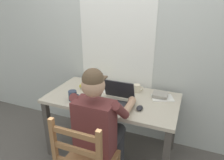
% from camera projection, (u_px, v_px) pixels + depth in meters
% --- Properties ---
extents(ground_plane, '(8.00, 8.00, 0.00)m').
position_uv_depth(ground_plane, '(112.00, 150.00, 2.52)').
color(ground_plane, '#56514C').
extents(back_wall, '(6.00, 0.08, 2.60)m').
position_uv_depth(back_wall, '(126.00, 38.00, 2.42)').
color(back_wall, beige).
rests_on(back_wall, ground).
extents(desk, '(1.41, 0.74, 0.74)m').
position_uv_depth(desk, '(112.00, 105.00, 2.28)').
color(desk, '#BCB29E').
rests_on(desk, ground).
extents(seated_person, '(0.50, 0.60, 1.25)m').
position_uv_depth(seated_person, '(100.00, 123.00, 1.86)').
color(seated_person, brown).
rests_on(seated_person, ground).
extents(laptop, '(0.33, 0.31, 0.22)m').
position_uv_depth(laptop, '(116.00, 99.00, 2.08)').
color(laptop, '#232328').
rests_on(laptop, desk).
extents(computer_mouse, '(0.06, 0.10, 0.03)m').
position_uv_depth(computer_mouse, '(140.00, 108.00, 1.99)').
color(computer_mouse, '#232328').
rests_on(computer_mouse, desk).
extents(coffee_mug_white, '(0.12, 0.08, 0.09)m').
position_uv_depth(coffee_mug_white, '(137.00, 88.00, 2.34)').
color(coffee_mug_white, beige).
rests_on(coffee_mug_white, desk).
extents(coffee_mug_dark, '(0.13, 0.09, 0.10)m').
position_uv_depth(coffee_mug_dark, '(73.00, 96.00, 2.15)').
color(coffee_mug_dark, '#2D384C').
rests_on(coffee_mug_dark, desk).
extents(book_stack_main, '(0.16, 0.14, 0.05)m').
position_uv_depth(book_stack_main, '(160.00, 95.00, 2.21)').
color(book_stack_main, gray).
rests_on(book_stack_main, desk).
extents(book_stack_side, '(0.20, 0.14, 0.06)m').
position_uv_depth(book_stack_side, '(89.00, 86.00, 2.44)').
color(book_stack_side, gray).
rests_on(book_stack_side, desk).
extents(paper_pile_near_laptop, '(0.30, 0.25, 0.01)m').
position_uv_depth(paper_pile_near_laptop, '(94.00, 89.00, 2.43)').
color(paper_pile_near_laptop, silver).
rests_on(paper_pile_near_laptop, desk).
extents(paper_pile_back_corner, '(0.27, 0.24, 0.01)m').
position_uv_depth(paper_pile_back_corner, '(162.00, 98.00, 2.21)').
color(paper_pile_back_corner, white).
rests_on(paper_pile_back_corner, desk).
extents(paper_pile_side, '(0.27, 0.23, 0.00)m').
position_uv_depth(paper_pile_side, '(110.00, 91.00, 2.37)').
color(paper_pile_side, silver).
rests_on(paper_pile_side, desk).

